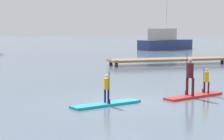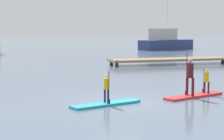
% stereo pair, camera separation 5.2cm
% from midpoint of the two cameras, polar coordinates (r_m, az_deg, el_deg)
% --- Properties ---
extents(ground_plane, '(240.00, 240.00, 0.00)m').
position_cam_midpoint_polar(ground_plane, '(18.16, 1.34, -4.34)').
color(ground_plane, slate).
extents(paddleboard_near, '(3.24, 1.57, 0.10)m').
position_cam_midpoint_polar(paddleboard_near, '(17.30, -0.67, -4.69)').
color(paddleboard_near, '#1E9EB2').
rests_on(paddleboard_near, ground).
extents(paddler_child_solo, '(0.26, 0.40, 1.33)m').
position_cam_midpoint_polar(paddler_child_solo, '(17.18, -0.65, -2.34)').
color(paddler_child_solo, '#19194C').
rests_on(paddler_child_solo, paddleboard_near).
extents(paddleboard_far, '(3.41, 1.72, 0.10)m').
position_cam_midpoint_polar(paddleboard_far, '(19.67, 11.33, -3.50)').
color(paddleboard_far, red).
rests_on(paddleboard_far, ground).
extents(paddler_adult, '(0.39, 0.51, 1.94)m').
position_cam_midpoint_polar(paddler_adult, '(19.30, 10.74, -0.57)').
color(paddler_adult, '#4C1419').
rests_on(paddler_adult, paddleboard_far).
extents(paddler_child_front, '(0.26, 0.39, 1.16)m').
position_cam_midpoint_polar(paddler_child_front, '(20.19, 12.92, -1.28)').
color(paddler_child_front, '#4C1419').
rests_on(paddler_child_front, paddleboard_far).
extents(fishing_boat_green_midground, '(8.58, 5.01, 6.67)m').
position_cam_midpoint_polar(fishing_boat_green_midground, '(58.17, 7.35, 3.88)').
color(fishing_boat_green_midground, navy).
rests_on(fishing_boat_green_midground, ground).
extents(floating_dock, '(11.22, 2.16, 0.51)m').
position_cam_midpoint_polar(floating_dock, '(35.98, 8.44, 1.45)').
color(floating_dock, '#846B4C').
rests_on(floating_dock, ground).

